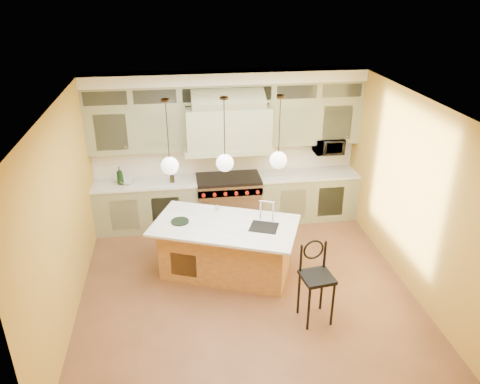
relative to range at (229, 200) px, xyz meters
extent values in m
plane|color=brown|center=(0.00, -2.14, -0.49)|extent=(5.00, 5.00, 0.00)
plane|color=white|center=(0.00, -2.14, 2.41)|extent=(5.00, 5.00, 0.00)
plane|color=gold|center=(0.00, 0.36, 0.96)|extent=(5.00, 0.00, 5.00)
plane|color=gold|center=(0.00, -4.64, 0.96)|extent=(5.00, 0.00, 5.00)
plane|color=gold|center=(-2.50, -2.14, 0.96)|extent=(0.00, 5.00, 5.00)
plane|color=gold|center=(2.50, -2.14, 0.96)|extent=(0.00, 5.00, 5.00)
cube|color=gray|center=(-1.55, 0.03, -0.04)|extent=(1.90, 0.65, 0.90)
cube|color=gray|center=(1.55, 0.03, -0.04)|extent=(1.90, 0.65, 0.90)
cube|color=white|center=(-1.55, 0.03, 0.43)|extent=(1.90, 0.68, 0.04)
cube|color=white|center=(1.55, 0.03, 0.43)|extent=(1.90, 0.68, 0.04)
cube|color=beige|center=(0.00, 0.34, 0.73)|extent=(5.00, 0.04, 0.56)
cube|color=gray|center=(-1.62, 0.18, 1.44)|extent=(1.75, 0.35, 0.85)
cube|color=gray|center=(1.62, 0.18, 1.44)|extent=(1.75, 0.35, 0.85)
cube|color=gray|center=(0.00, 0.01, 1.46)|extent=(1.50, 0.70, 0.75)
cube|color=gray|center=(0.00, 0.01, 1.06)|extent=(1.60, 0.76, 0.10)
cube|color=#333833|center=(0.00, 0.18, 2.04)|extent=(5.00, 0.35, 0.35)
cube|color=white|center=(0.00, 0.16, 2.31)|extent=(5.00, 0.47, 0.20)
cube|color=silver|center=(0.00, 0.01, -0.04)|extent=(1.20, 0.70, 0.90)
cube|color=black|center=(0.00, 0.01, 0.44)|extent=(1.20, 0.70, 0.06)
cube|color=silver|center=(0.00, -0.31, 0.29)|extent=(1.20, 0.06, 0.14)
cube|color=#955A35|center=(-0.25, -1.69, -0.05)|extent=(2.16, 1.59, 0.88)
cube|color=white|center=(-0.26, -1.74, 0.41)|extent=(2.48, 1.91, 0.04)
cube|color=black|center=(0.32, -1.92, 0.41)|extent=(0.53, 0.50, 0.05)
cylinder|color=black|center=(0.70, -3.20, -0.14)|extent=(0.04, 0.04, 0.68)
cylinder|color=black|center=(1.05, -3.15, -0.14)|extent=(0.04, 0.04, 0.68)
cylinder|color=black|center=(0.65, -2.85, -0.14)|extent=(0.04, 0.04, 0.68)
cylinder|color=black|center=(1.00, -2.80, -0.14)|extent=(0.04, 0.04, 0.68)
cube|color=black|center=(0.85, -3.00, 0.22)|extent=(0.47, 0.47, 0.05)
torus|color=black|center=(0.83, -2.82, 0.55)|extent=(0.30, 0.07, 0.30)
imported|color=black|center=(1.95, 0.11, 0.96)|extent=(0.54, 0.37, 0.30)
imported|color=black|center=(-1.99, 0.01, 0.62)|extent=(0.13, 0.13, 0.33)
imported|color=black|center=(-1.05, -0.04, 0.55)|extent=(0.09, 0.09, 0.18)
imported|color=silver|center=(-1.85, 0.01, 0.49)|extent=(0.29, 0.29, 0.06)
imported|color=beige|center=(-0.34, -1.26, 0.48)|extent=(0.10, 0.10, 0.08)
cylinder|color=#2D2319|center=(-1.05, -1.69, 2.39)|extent=(0.12, 0.12, 0.03)
cylinder|color=#2D2319|center=(-1.05, -1.69, 1.95)|extent=(0.02, 0.02, 0.93)
sphere|color=white|center=(-1.05, -1.69, 1.43)|extent=(0.26, 0.26, 0.26)
cylinder|color=#2D2319|center=(-0.25, -1.69, 2.39)|extent=(0.12, 0.12, 0.03)
cylinder|color=#2D2319|center=(-0.25, -1.69, 1.95)|extent=(0.02, 0.02, 0.93)
sphere|color=white|center=(-0.25, -1.69, 1.43)|extent=(0.26, 0.26, 0.26)
cylinder|color=#2D2319|center=(0.55, -1.69, 2.39)|extent=(0.12, 0.12, 0.03)
cylinder|color=#2D2319|center=(0.55, -1.69, 1.95)|extent=(0.02, 0.02, 0.93)
sphere|color=white|center=(0.55, -1.69, 1.43)|extent=(0.26, 0.26, 0.26)
camera|label=1|loc=(-0.93, -8.04, 3.95)|focal=35.00mm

